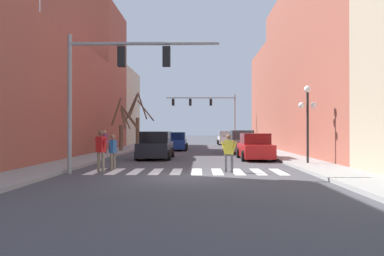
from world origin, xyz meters
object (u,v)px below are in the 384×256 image
car_driving_away_lane (165,138)px  car_at_intersection (255,147)px  traffic_signal_near (113,73)px  car_parked_right_far (176,142)px  traffic_signal_far (209,107)px  car_parked_left_far (156,146)px  car_parked_left_mid (226,138)px  street_tree_left_far (122,127)px  pedestrian_waiting_at_curb (101,147)px  pedestrian_crossing_street (229,150)px  pedestrian_on_left_sidewalk (105,140)px  pedestrian_near_right_corner (113,149)px  street_lamp_right_corner (308,108)px  street_tree_left_near (137,122)px  car_parked_right_mid (242,142)px

car_driving_away_lane → car_at_intersection: bearing=-162.6°
traffic_signal_near → car_parked_right_far: size_ratio=1.52×
car_driving_away_lane → traffic_signal_far: bearing=-119.4°
car_parked_right_far → car_parked_left_far: car_parked_left_far is taller
car_parked_left_mid → street_tree_left_far: bearing=149.6°
car_driving_away_lane → pedestrian_waiting_at_curb: (0.24, -32.74, 0.31)m
car_at_intersection → street_tree_left_far: street_tree_left_far is taller
car_at_intersection → pedestrian_crossing_street: size_ratio=2.81×
traffic_signal_near → pedestrian_on_left_sidewalk: 12.15m
car_driving_away_lane → pedestrian_on_left_sidewalk: pedestrian_on_left_sidewalk is taller
car_driving_away_lane → car_at_intersection: car_driving_away_lane is taller
traffic_signal_near → pedestrian_crossing_street: size_ratio=3.86×
car_parked_left_far → pedestrian_near_right_corner: size_ratio=2.88×
pedestrian_near_right_corner → street_tree_left_far: 13.86m
street_lamp_right_corner → pedestrian_crossing_street: (-4.30, -3.06, -2.01)m
street_lamp_right_corner → pedestrian_crossing_street: street_lamp_right_corner is taller
car_parked_right_far → street_tree_left_near: size_ratio=0.74×
pedestrian_waiting_at_curb → street_tree_left_far: bearing=-43.5°
car_driving_away_lane → pedestrian_waiting_at_curb: bearing=-179.6°
street_lamp_right_corner → street_tree_left_far: size_ratio=0.91×
street_lamp_right_corner → car_parked_right_mid: 11.37m
car_parked_right_far → car_at_intersection: 11.91m
car_parked_left_far → car_parked_left_mid: 24.33m
traffic_signal_far → car_parked_right_far: traffic_signal_far is taller
car_parked_left_mid → pedestrian_waiting_at_curb: size_ratio=2.58×
traffic_signal_near → car_parked_right_far: traffic_signal_near is taller
car_parked_right_far → car_parked_left_mid: bearing=158.1°
traffic_signal_near → street_lamp_right_corner: traffic_signal_near is taller
car_parked_right_far → pedestrian_on_left_sidewalk: size_ratio=2.52×
street_lamp_right_corner → car_driving_away_lane: street_lamp_right_corner is taller
pedestrian_on_left_sidewalk → car_driving_away_lane: bearing=-41.9°
street_lamp_right_corner → car_at_intersection: (-2.12, 4.04, -2.22)m
car_at_intersection → street_tree_left_near: street_tree_left_near is taller
car_parked_right_far → street_tree_left_far: street_tree_left_far is taller
pedestrian_crossing_street → pedestrian_near_right_corner: bearing=4.2°
car_parked_left_far → pedestrian_on_left_sidewalk: size_ratio=2.82×
car_parked_left_far → pedestrian_crossing_street: size_ratio=2.84×
car_parked_left_mid → pedestrian_crossing_street: car_parked_left_mid is taller
car_at_intersection → pedestrian_near_right_corner: (-7.49, -6.13, 0.20)m
car_parked_left_mid → car_parked_right_far: bearing=158.1°
car_driving_away_lane → car_at_intersection: 26.82m
car_parked_left_far → street_lamp_right_corner: bearing=60.9°
car_parked_left_far → traffic_signal_near: bearing=-5.4°
pedestrian_waiting_at_curb → street_tree_left_near: size_ratio=0.32×
car_at_intersection → pedestrian_waiting_at_curb: (-7.78, -7.15, 0.32)m
traffic_signal_far → car_parked_right_far: (-3.23, -11.84, -3.92)m
traffic_signal_near → street_tree_left_near: traffic_signal_near is taller
street_lamp_right_corner → car_parked_right_far: street_lamp_right_corner is taller
car_parked_right_far → car_parked_left_far: (-0.74, -9.89, 0.04)m
pedestrian_near_right_corner → street_tree_left_far: size_ratio=0.37×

